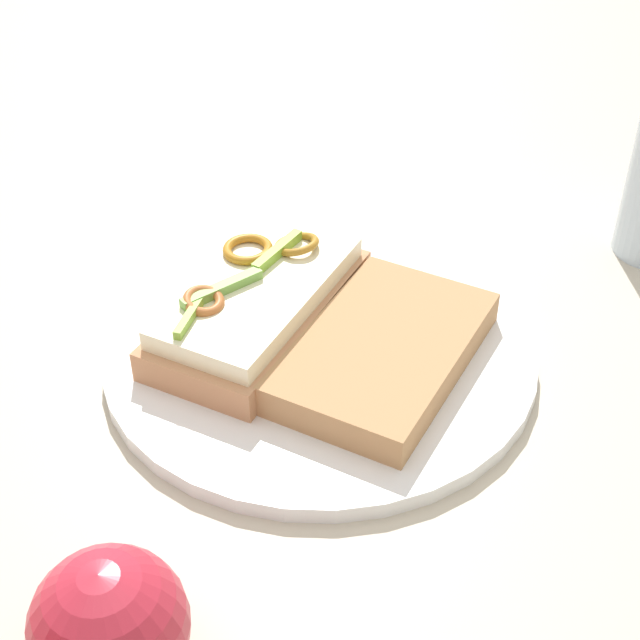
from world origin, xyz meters
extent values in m
plane|color=#BBB29E|center=(0.00, 0.00, 0.00)|extent=(2.00, 2.00, 0.00)
cylinder|color=white|center=(0.00, 0.00, 0.01)|extent=(0.28, 0.28, 0.01)
cube|color=tan|center=(0.03, 0.03, 0.02)|extent=(0.18, 0.18, 0.02)
cube|color=#F0ECC6|center=(0.03, 0.03, 0.04)|extent=(0.17, 0.16, 0.01)
torus|color=#B5761E|center=(0.07, 0.03, 0.05)|extent=(0.05, 0.05, 0.01)
torus|color=#A97423|center=(0.06, 0.00, 0.05)|extent=(0.04, 0.04, 0.01)
torus|color=#B46632|center=(0.01, 0.07, 0.05)|extent=(0.03, 0.03, 0.01)
cube|color=#80AE37|center=(0.00, 0.08, 0.05)|extent=(0.04, 0.02, 0.01)
cube|color=#73A747|center=(0.02, 0.06, 0.05)|extent=(0.03, 0.06, 0.01)
cube|color=#83B332|center=(0.06, 0.01, 0.05)|extent=(0.04, 0.04, 0.01)
cube|color=tan|center=(-0.03, -0.03, 0.02)|extent=(0.18, 0.18, 0.02)
sphere|color=#B12536|center=(-0.20, 0.15, 0.04)|extent=(0.10, 0.10, 0.07)
camera|label=1|loc=(-0.46, 0.12, 0.40)|focal=52.21mm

